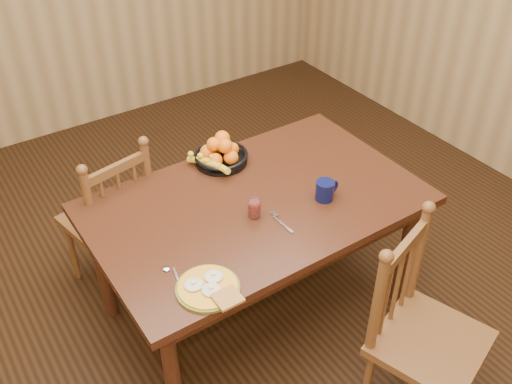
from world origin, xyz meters
TOP-DOWN VIEW (x-y plane):
  - room at (0.00, 0.00)m, footprint 4.52×5.02m
  - dining_table at (0.00, 0.00)m, footprint 1.60×1.00m
  - chair_far at (-0.54, 0.61)m, footprint 0.50×0.49m
  - chair_near at (0.26, -0.90)m, footprint 0.56×0.55m
  - breakfast_plate at (-0.49, -0.39)m, footprint 0.26×0.29m
  - fork at (0.00, -0.20)m, footprint 0.04×0.18m
  - spoon at (-0.57, -0.21)m, footprint 0.05×0.16m
  - coffee_mug at (0.29, -0.18)m, footprint 0.13×0.09m
  - juice_glass at (-0.07, -0.10)m, footprint 0.06×0.06m
  - fruit_bowl at (0.02, 0.38)m, footprint 0.32×0.32m

SIDE VIEW (x-z plane):
  - chair_far at x=-0.54m, z-range -0.01..0.93m
  - chair_near at x=0.26m, z-range -0.01..0.98m
  - dining_table at x=0.00m, z-range 0.29..1.04m
  - fork at x=0.00m, z-range 0.75..0.76m
  - spoon at x=-0.57m, z-range 0.75..0.76m
  - breakfast_plate at x=-0.49m, z-range 0.74..0.78m
  - juice_glass at x=-0.07m, z-range 0.75..0.84m
  - coffee_mug at x=0.29m, z-range 0.75..0.85m
  - fruit_bowl at x=0.02m, z-range 0.72..0.89m
  - room at x=0.00m, z-range -0.01..2.71m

